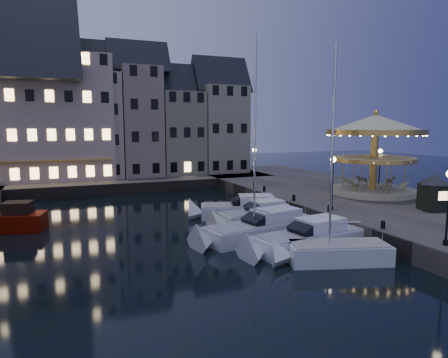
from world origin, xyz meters
name	(u,v)px	position (x,y,z in m)	size (l,w,h in m)	color
ground	(254,239)	(0.00, 0.00, 0.00)	(160.00, 160.00, 0.00)	black
quay_east	(357,201)	(14.00, 6.00, 0.65)	(16.00, 56.00, 1.30)	#474442
quay_north	(98,183)	(-8.00, 28.00, 0.65)	(44.00, 12.00, 1.30)	#474442
quaywall_e	(285,207)	(6.00, 6.00, 0.65)	(0.15, 44.00, 1.30)	#47423A
quaywall_n	(121,189)	(-6.00, 22.00, 0.65)	(48.00, 0.15, 1.30)	#47423A
streetlamp_b	(333,176)	(7.20, 1.00, 4.02)	(0.44, 0.44, 4.17)	black
streetlamp_c	(254,161)	(7.20, 14.50, 4.02)	(0.44, 0.44, 4.17)	black
streetlamp_d	(380,163)	(18.50, 8.00, 4.02)	(0.44, 0.44, 4.17)	black
bollard_a	(383,224)	(6.60, -5.00, 1.60)	(0.30, 0.30, 0.57)	black
bollard_b	(329,208)	(6.60, 0.50, 1.60)	(0.30, 0.30, 0.57)	black
bollard_c	(294,197)	(6.60, 5.50, 1.60)	(0.30, 0.30, 0.57)	black
bollard_d	(264,188)	(6.60, 11.00, 1.60)	(0.30, 0.30, 0.57)	black
townhouse_nb	(42,122)	(-14.05, 30.00, 8.28)	(6.16, 8.00, 13.80)	slate
townhouse_nc	(94,118)	(-8.00, 30.00, 8.78)	(6.82, 8.00, 14.80)	#B2A18C
townhouse_nd	(139,115)	(-2.25, 30.00, 9.28)	(5.50, 8.00, 15.80)	gray
townhouse_ne	(179,126)	(3.20, 30.00, 7.78)	(6.16, 8.00, 12.80)	gray
townhouse_nf	(219,123)	(9.25, 30.00, 8.28)	(6.82, 8.00, 13.80)	gray
hotel_corner	(42,110)	(-14.00, 30.00, 9.78)	(17.60, 9.00, 16.80)	beige
motorboat_a	(329,254)	(1.82, -5.87, 0.54)	(6.79, 4.01, 11.28)	silver
motorboat_b	(305,241)	(1.83, -3.41, 0.64)	(8.66, 3.59, 2.15)	silver
motorboat_c	(260,229)	(0.43, 0.05, 0.68)	(9.91, 4.24, 13.12)	silver
motorboat_d	(255,218)	(1.79, 3.54, 0.64)	(7.27, 2.80, 2.15)	silver
motorboat_e	(241,210)	(1.92, 6.48, 0.64)	(8.59, 4.97, 2.15)	silver
red_fishing_boat	(0,222)	(-16.60, 9.16, 0.68)	(6.97, 3.71, 5.69)	#6E0C01
carousel	(375,139)	(15.68, 5.83, 6.59)	(9.17, 9.17, 8.03)	#C3C392
ticket_kiosk	(434,186)	(14.41, -2.06, 3.21)	(2.74, 2.74, 3.21)	black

